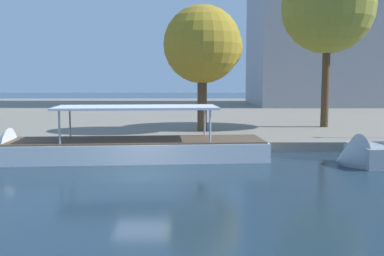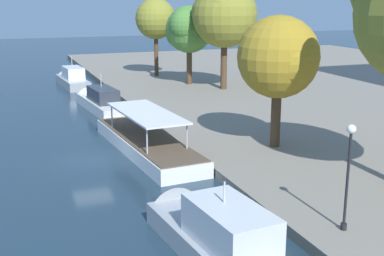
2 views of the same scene
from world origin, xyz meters
TOP-DOWN VIEW (x-y plane):
  - ground_plane at (0.00, 0.00)m, footprint 220.00×220.00m
  - motor_yacht_0 at (-30.05, 2.88)m, footprint 9.67×3.12m
  - motor_yacht_1 at (-15.61, 3.52)m, footprint 10.77×3.37m
  - tour_boat_2 at (-1.73, 3.85)m, footprint 14.80×4.34m
  - motor_yacht_3 at (14.16, 2.57)m, footprint 10.35×3.65m
  - lamp_post at (15.12, 8.20)m, footprint 0.39×0.39m
  - tree_1 at (-18.53, 17.47)m, footprint 6.93×6.93m
  - tree_2 at (3.19, 11.78)m, footprint 5.48×5.35m
  - tree_3 at (-22.91, 15.09)m, footprint 5.42×5.33m
  - tree_4 at (-30.60, 13.89)m, footprint 5.07×5.20m

SIDE VIEW (x-z plane):
  - ground_plane at x=0.00m, z-range 0.00..0.00m
  - tour_boat_2 at x=-1.73m, z-range -1.69..2.37m
  - motor_yacht_0 at x=-30.05m, z-range -1.63..2.85m
  - motor_yacht_1 at x=-15.61m, z-range -1.54..2.81m
  - motor_yacht_3 at x=14.16m, z-range -1.57..2.89m
  - lamp_post at x=15.12m, z-range 1.04..5.70m
  - tree_2 at x=3.19m, z-range 2.18..10.84m
  - tree_3 at x=-22.91m, z-range 2.36..11.28m
  - tree_4 at x=-30.60m, z-range 2.79..12.50m
  - tree_1 at x=-18.53m, z-range 2.96..14.37m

